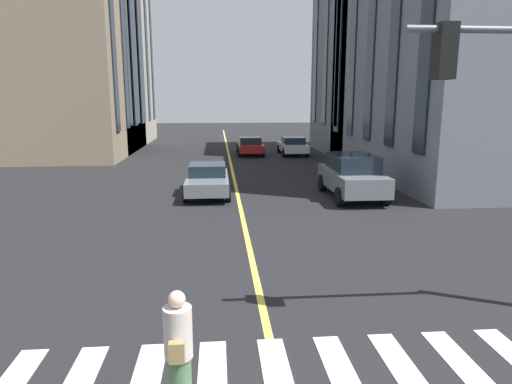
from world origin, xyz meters
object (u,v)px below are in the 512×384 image
car_grey_near (352,175)px  car_grey_trailing (208,179)px  car_red_far (250,146)px  pedestrian_near (179,353)px  car_white_oncoming (293,146)px

car_grey_near → car_grey_trailing: size_ratio=1.07×
car_red_far → pedestrian_near: size_ratio=2.51×
pedestrian_near → car_red_far: bearing=-6.0°
car_red_far → car_grey_near: car_grey_near is taller
car_grey_trailing → car_red_far: bearing=-11.4°
car_grey_near → car_grey_trailing: (1.09, 6.22, -0.27)m
car_white_oncoming → pedestrian_near: bearing=167.6°
pedestrian_near → car_grey_trailing: bearing=-0.4°
car_red_far → car_grey_near: 16.14m
car_red_far → car_white_oncoming: size_ratio=1.00×
car_white_oncoming → car_grey_trailing: size_ratio=1.00×
car_grey_trailing → pedestrian_near: pedestrian_near is taller
car_grey_near → car_grey_trailing: car_grey_near is taller
car_grey_near → pedestrian_near: 14.70m
car_grey_near → car_red_far: bearing=11.7°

